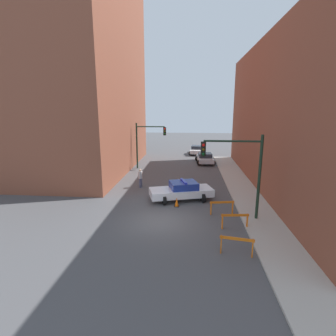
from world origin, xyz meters
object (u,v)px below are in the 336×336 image
object	(u,v)px
parked_car_near	(205,158)
parked_car_mid	(197,150)
traffic_light_far	(146,139)
barrier_front	(237,243)
pedestrian_crossing	(140,178)
barrier_mid	(235,219)
police_car	(182,191)
barrier_back	(222,205)
traffic_cone	(177,202)
traffic_light_near	(240,164)

from	to	relation	value
parked_car_near	parked_car_mid	distance (m)	6.82
traffic_light_far	barrier_front	size ratio (longest dim) A/B	3.28
pedestrian_crossing	barrier_mid	xyz separation A→B (m)	(6.96, -7.55, -0.24)
police_car	barrier_back	world-z (taller)	police_car
traffic_cone	parked_car_mid	bearing A→B (deg)	85.20
parked_car_near	pedestrian_crossing	distance (m)	12.58
traffic_light_near	police_car	distance (m)	5.65
parked_car_near	pedestrian_crossing	size ratio (longest dim) A/B	2.65
parked_car_mid	traffic_cone	world-z (taller)	parked_car_mid
traffic_light_near	parked_car_mid	bearing A→B (deg)	94.88
police_car	pedestrian_crossing	distance (m)	4.71
barrier_front	traffic_light_near	bearing A→B (deg)	80.11
parked_car_near	barrier_front	distance (m)	21.37
police_car	traffic_cone	xyz separation A→B (m)	(-0.30, -1.45, -0.41)
barrier_back	traffic_cone	world-z (taller)	barrier_back
pedestrian_crossing	traffic_cone	bearing A→B (deg)	173.19
parked_car_mid	traffic_light_near	bearing A→B (deg)	-80.55
traffic_light_near	police_car	world-z (taller)	traffic_light_near
parked_car_near	parked_car_mid	world-z (taller)	same
traffic_light_far	pedestrian_crossing	world-z (taller)	traffic_light_far
traffic_light_near	traffic_light_far	xyz separation A→B (m)	(-8.03, 13.67, -0.13)
traffic_light_near	traffic_cone	size ratio (longest dim) A/B	7.93
parked_car_mid	barrier_mid	size ratio (longest dim) A/B	2.78
parked_car_mid	traffic_cone	distance (m)	22.15
traffic_cone	parked_car_near	bearing A→B (deg)	79.90
traffic_light_far	barrier_front	distance (m)	19.48
police_car	barrier_back	bearing A→B (deg)	-150.46
parked_car_near	police_car	bearing A→B (deg)	-103.56
traffic_light_far	traffic_light_near	bearing A→B (deg)	-59.56
parked_car_near	traffic_cone	xyz separation A→B (m)	(-2.72, -15.30, -0.36)
traffic_light_near	parked_car_near	size ratio (longest dim) A/B	1.18
barrier_mid	traffic_cone	bearing A→B (deg)	137.57
traffic_light_far	barrier_back	size ratio (longest dim) A/B	3.27
traffic_light_far	barrier_front	bearing A→B (deg)	-67.74
police_car	pedestrian_crossing	xyz separation A→B (m)	(-3.73, 2.87, 0.14)
traffic_light_far	barrier_front	world-z (taller)	traffic_light_far
parked_car_near	barrier_back	bearing A→B (deg)	-92.59
traffic_light_near	barrier_back	world-z (taller)	traffic_light_near
parked_car_near	barrier_back	xyz separation A→B (m)	(0.30, -16.45, -0.06)
parked_car_mid	barrier_front	world-z (taller)	parked_car_mid
parked_car_near	barrier_front	world-z (taller)	parked_car_near
traffic_light_near	police_car	bearing A→B (deg)	137.20
pedestrian_crossing	barrier_back	bearing A→B (deg)	-175.52
traffic_light_far	traffic_cone	bearing A→B (deg)	-70.68
parked_car_mid	barrier_front	size ratio (longest dim) A/B	2.80
traffic_light_near	police_car	size ratio (longest dim) A/B	1.03
pedestrian_crossing	barrier_back	world-z (taller)	pedestrian_crossing
police_car	parked_car_mid	distance (m)	20.68
traffic_light_far	traffic_cone	distance (m)	12.86
barrier_back	traffic_cone	distance (m)	3.25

